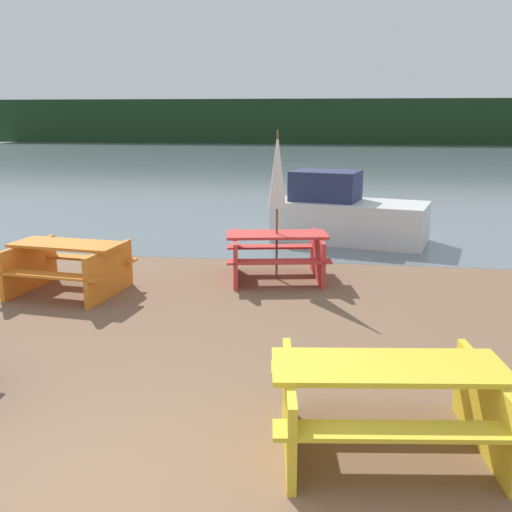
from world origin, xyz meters
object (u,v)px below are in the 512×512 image
object	(u,v)px
picnic_table_red	(277,252)
umbrella_white	(277,170)
picnic_table_orange	(68,263)
picnic_table_yellow	(387,397)
boat	(346,215)

from	to	relation	value
picnic_table_red	umbrella_white	world-z (taller)	umbrella_white
picnic_table_orange	umbrella_white	world-z (taller)	umbrella_white
picnic_table_orange	umbrella_white	size ratio (longest dim) A/B	0.74
picnic_table_yellow	umbrella_white	world-z (taller)	umbrella_white
picnic_table_red	boat	bearing A→B (deg)	70.90
picnic_table_red	picnic_table_yellow	bearing A→B (deg)	-73.66
umbrella_white	picnic_table_red	bearing A→B (deg)	180.00
picnic_table_yellow	picnic_table_orange	bearing A→B (deg)	140.28
umbrella_white	boat	world-z (taller)	umbrella_white
picnic_table_orange	picnic_table_red	xyz separation A→B (m)	(3.09, 1.29, -0.01)
umbrella_white	boat	distance (m)	3.71
picnic_table_red	boat	xyz separation A→B (m)	(1.14, 3.30, 0.11)
picnic_table_orange	picnic_table_yellow	bearing A→B (deg)	-39.72
picnic_table_yellow	umbrella_white	xyz separation A→B (m)	(-1.50, 5.10, 1.36)
picnic_table_orange	umbrella_white	xyz separation A→B (m)	(3.09, 1.29, 1.35)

